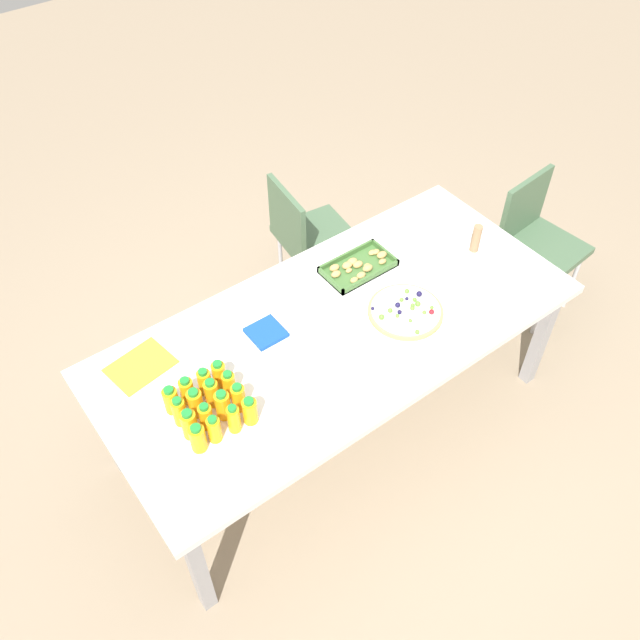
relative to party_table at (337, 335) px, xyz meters
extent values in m
plane|color=gray|center=(0.00, 0.00, -0.67)|extent=(12.00, 12.00, 0.00)
cube|color=white|center=(0.00, 0.00, 0.04)|extent=(2.19, 1.00, 0.04)
cube|color=#99999E|center=(-1.01, -0.42, -0.33)|extent=(0.06, 0.06, 0.69)
cube|color=#99999E|center=(1.01, -0.42, -0.33)|extent=(0.06, 0.06, 0.69)
cube|color=#99999E|center=(-1.01, 0.42, -0.33)|extent=(0.06, 0.06, 0.69)
cube|color=#99999E|center=(1.01, 0.42, -0.33)|extent=(0.06, 0.06, 0.69)
cube|color=#4C6B4C|center=(0.49, 0.82, -0.22)|extent=(0.45, 0.45, 0.04)
cube|color=#4C6B4C|center=(0.30, 0.84, -0.03)|extent=(0.08, 0.38, 0.38)
cylinder|color=silver|center=(0.67, 0.96, -0.47)|extent=(0.02, 0.02, 0.41)
cylinder|color=silver|center=(0.63, 0.64, -0.47)|extent=(0.02, 0.02, 0.41)
cylinder|color=silver|center=(0.35, 0.99, -0.47)|extent=(0.02, 0.02, 0.41)
cylinder|color=silver|center=(0.31, 0.68, -0.47)|extent=(0.02, 0.02, 0.41)
cube|color=#4C6B4C|center=(1.45, -0.04, -0.22)|extent=(0.44, 0.44, 0.04)
cube|color=#4C6B4C|center=(1.43, 0.15, -0.03)|extent=(0.38, 0.07, 0.38)
cylinder|color=silver|center=(1.62, -0.18, -0.47)|extent=(0.02, 0.02, 0.41)
cylinder|color=silver|center=(1.30, -0.21, -0.47)|extent=(0.02, 0.02, 0.41)
cylinder|color=silver|center=(1.59, 0.14, -0.47)|extent=(0.02, 0.02, 0.41)
cylinder|color=silver|center=(1.27, 0.11, -0.47)|extent=(0.02, 0.02, 0.41)
cylinder|color=#F9AC14|center=(-0.81, -0.18, 0.12)|extent=(0.06, 0.06, 0.12)
cylinder|color=#1E8C33|center=(-0.81, -0.18, 0.19)|extent=(0.04, 0.04, 0.02)
cylinder|color=#FAAE14|center=(-0.74, -0.18, 0.12)|extent=(0.05, 0.05, 0.12)
cylinder|color=#1E8C33|center=(-0.74, -0.18, 0.18)|extent=(0.04, 0.04, 0.02)
cylinder|color=#FAAD14|center=(-0.65, -0.19, 0.12)|extent=(0.05, 0.05, 0.13)
cylinder|color=#1E8C33|center=(-0.65, -0.19, 0.19)|extent=(0.03, 0.03, 0.02)
cylinder|color=#FAAE14|center=(-0.58, -0.19, 0.12)|extent=(0.06, 0.06, 0.12)
cylinder|color=#1E8C33|center=(-0.58, -0.19, 0.18)|extent=(0.04, 0.04, 0.02)
cylinder|color=#F9AC14|center=(-0.80, -0.11, 0.12)|extent=(0.06, 0.06, 0.13)
cylinder|color=#1E8C33|center=(-0.80, -0.11, 0.20)|extent=(0.04, 0.04, 0.02)
cylinder|color=#F9AD14|center=(-0.73, -0.11, 0.11)|extent=(0.05, 0.05, 0.12)
cylinder|color=#1E8C33|center=(-0.73, -0.11, 0.18)|extent=(0.04, 0.04, 0.02)
cylinder|color=#FAAC14|center=(-0.65, -0.11, 0.12)|extent=(0.06, 0.06, 0.13)
cylinder|color=#1E8C33|center=(-0.65, -0.11, 0.19)|extent=(0.04, 0.04, 0.02)
cylinder|color=#FAAC14|center=(-0.59, -0.11, 0.12)|extent=(0.06, 0.06, 0.12)
cylinder|color=#1E8C33|center=(-0.59, -0.11, 0.19)|extent=(0.04, 0.04, 0.02)
cylinder|color=#F9AD14|center=(-0.81, -0.03, 0.12)|extent=(0.05, 0.05, 0.13)
cylinder|color=#1E8C33|center=(-0.81, -0.03, 0.19)|extent=(0.04, 0.04, 0.02)
cylinder|color=#FAAB14|center=(-0.73, -0.03, 0.12)|extent=(0.06, 0.06, 0.12)
cylinder|color=#1E8C33|center=(-0.73, -0.03, 0.19)|extent=(0.04, 0.04, 0.02)
cylinder|color=#F9AD14|center=(-0.66, -0.03, 0.12)|extent=(0.06, 0.06, 0.12)
cylinder|color=#1E8C33|center=(-0.66, -0.03, 0.19)|extent=(0.04, 0.04, 0.02)
cylinder|color=#FAAD14|center=(-0.58, -0.03, 0.11)|extent=(0.05, 0.05, 0.12)
cylinder|color=#1E8C33|center=(-0.58, -0.03, 0.18)|extent=(0.04, 0.04, 0.02)
cylinder|color=#FAAD14|center=(-0.80, 0.04, 0.12)|extent=(0.06, 0.06, 0.12)
cylinder|color=#1E8C33|center=(-0.80, 0.04, 0.18)|extent=(0.04, 0.04, 0.02)
cylinder|color=#FAAE14|center=(-0.73, 0.05, 0.12)|extent=(0.06, 0.06, 0.12)
cylinder|color=#1E8C33|center=(-0.73, 0.05, 0.18)|extent=(0.04, 0.04, 0.02)
cylinder|color=#F9AC14|center=(-0.65, 0.04, 0.12)|extent=(0.06, 0.06, 0.12)
cylinder|color=#1E8C33|center=(-0.65, 0.04, 0.19)|extent=(0.04, 0.04, 0.02)
cylinder|color=#FAAC14|center=(-0.59, 0.04, 0.12)|extent=(0.06, 0.06, 0.12)
cylinder|color=#1E8C33|center=(-0.59, 0.04, 0.19)|extent=(0.04, 0.04, 0.02)
cylinder|color=tan|center=(0.30, -0.12, 0.07)|extent=(0.34, 0.34, 0.02)
cylinder|color=white|center=(0.30, -0.12, 0.08)|extent=(0.32, 0.32, 0.01)
sphere|color=#66B238|center=(0.32, -0.07, 0.09)|extent=(0.02, 0.02, 0.02)
sphere|color=#1E1947|center=(0.34, -0.08, 0.09)|extent=(0.02, 0.02, 0.02)
sphere|color=#66B238|center=(0.37, -0.04, 0.09)|extent=(0.02, 0.02, 0.02)
sphere|color=#66B238|center=(0.40, -0.19, 0.09)|extent=(0.02, 0.02, 0.02)
sphere|color=red|center=(0.37, -0.21, 0.09)|extent=(0.02, 0.02, 0.02)
sphere|color=#1E1947|center=(0.18, -0.03, 0.09)|extent=(0.02, 0.02, 0.02)
sphere|color=#66B238|center=(0.32, -0.14, 0.09)|extent=(0.02, 0.02, 0.02)
sphere|color=#1E1947|center=(0.28, -0.08, 0.09)|extent=(0.02, 0.02, 0.02)
sphere|color=#66B238|center=(0.24, -0.13, 0.09)|extent=(0.02, 0.02, 0.02)
sphere|color=#66B238|center=(0.17, -0.10, 0.09)|extent=(0.03, 0.03, 0.03)
sphere|color=#1E1947|center=(0.41, -0.09, 0.09)|extent=(0.03, 0.03, 0.03)
sphere|color=#66B238|center=(0.33, -0.12, 0.09)|extent=(0.02, 0.02, 0.02)
sphere|color=#66B238|center=(0.26, -0.19, 0.09)|extent=(0.02, 0.02, 0.02)
sphere|color=#66B238|center=(0.35, -0.19, 0.09)|extent=(0.02, 0.02, 0.02)
sphere|color=#66B238|center=(0.36, -0.13, 0.09)|extent=(0.03, 0.03, 0.03)
sphere|color=#66B238|center=(0.24, -0.26, 0.09)|extent=(0.02, 0.02, 0.02)
sphere|color=#1E1947|center=(0.26, -0.12, 0.09)|extent=(0.02, 0.02, 0.02)
sphere|color=#66B238|center=(0.37, -0.10, 0.09)|extent=(0.02, 0.02, 0.02)
sphere|color=#66B238|center=(0.23, -0.09, 0.09)|extent=(0.02, 0.02, 0.02)
cube|color=#477238|center=(0.31, 0.24, 0.06)|extent=(0.35, 0.20, 0.01)
cube|color=#477238|center=(0.31, 0.14, 0.07)|extent=(0.35, 0.01, 0.03)
cube|color=#477238|center=(0.31, 0.33, 0.07)|extent=(0.35, 0.01, 0.03)
cube|color=#477238|center=(0.14, 0.24, 0.07)|extent=(0.01, 0.20, 0.03)
cube|color=#477238|center=(0.48, 0.24, 0.07)|extent=(0.01, 0.20, 0.03)
ellipsoid|color=tan|center=(0.28, 0.18, 0.08)|extent=(0.05, 0.03, 0.03)
ellipsoid|color=tan|center=(0.21, 0.29, 0.08)|extent=(0.05, 0.04, 0.03)
ellipsoid|color=tan|center=(0.45, 0.23, 0.08)|extent=(0.06, 0.04, 0.03)
ellipsoid|color=tan|center=(0.44, 0.26, 0.08)|extent=(0.04, 0.03, 0.02)
ellipsoid|color=tan|center=(0.43, 0.27, 0.08)|extent=(0.04, 0.03, 0.02)
ellipsoid|color=tan|center=(0.31, 0.25, 0.08)|extent=(0.05, 0.04, 0.03)
ellipsoid|color=tan|center=(0.35, 0.22, 0.07)|extent=(0.04, 0.03, 0.02)
ellipsoid|color=tan|center=(0.30, 0.28, 0.08)|extent=(0.05, 0.04, 0.03)
ellipsoid|color=tan|center=(0.33, 0.20, 0.08)|extent=(0.05, 0.04, 0.03)
ellipsoid|color=tan|center=(0.42, 0.19, 0.08)|extent=(0.04, 0.03, 0.02)
ellipsoid|color=tan|center=(0.23, 0.17, 0.08)|extent=(0.04, 0.03, 0.02)
ellipsoid|color=tan|center=(0.26, 0.24, 0.07)|extent=(0.03, 0.02, 0.02)
ellipsoid|color=tan|center=(0.27, 0.27, 0.08)|extent=(0.06, 0.04, 0.03)
ellipsoid|color=tan|center=(0.19, 0.26, 0.08)|extent=(0.05, 0.04, 0.03)
cylinder|color=silver|center=(-0.04, -0.10, 0.06)|extent=(0.20, 0.20, 0.00)
cylinder|color=silver|center=(-0.04, -0.10, 0.06)|extent=(0.20, 0.20, 0.00)
cylinder|color=silver|center=(-0.04, -0.10, 0.07)|extent=(0.20, 0.20, 0.00)
cylinder|color=silver|center=(-0.04, -0.10, 0.07)|extent=(0.20, 0.20, 0.00)
cylinder|color=silver|center=(-0.04, -0.10, 0.08)|extent=(0.20, 0.20, 0.00)
cube|color=#194CA5|center=(-0.28, 0.16, 0.07)|extent=(0.15, 0.15, 0.02)
cylinder|color=#9E7A56|center=(0.86, 0.00, 0.13)|extent=(0.04, 0.04, 0.15)
cube|color=yellow|center=(-0.81, 0.32, 0.06)|extent=(0.29, 0.24, 0.01)
camera|label=1|loc=(-1.27, -1.57, 2.30)|focal=37.92mm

